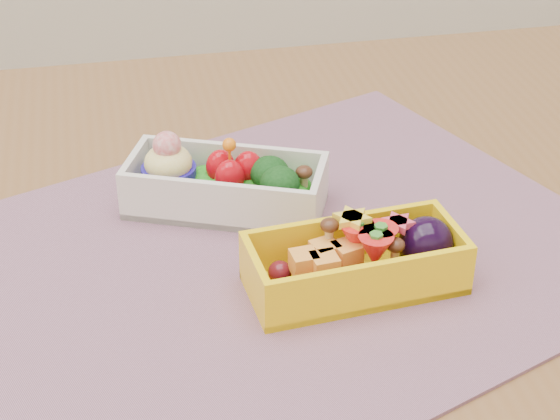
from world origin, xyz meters
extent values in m
cube|color=brown|center=(0.00, 0.00, 0.73)|extent=(1.20, 0.80, 0.04)
cube|color=gray|center=(0.04, 0.00, 0.75)|extent=(0.59, 0.52, 0.00)
cube|color=silver|center=(0.02, 0.08, 0.77)|extent=(0.17, 0.12, 0.04)
ellipsoid|color=green|center=(0.02, 0.08, 0.77)|extent=(0.15, 0.11, 0.02)
cylinder|color=#1F149C|center=(-0.02, 0.09, 0.77)|extent=(0.04, 0.04, 0.03)
sphere|color=red|center=(-0.02, 0.09, 0.80)|extent=(0.02, 0.02, 0.02)
ellipsoid|color=#B50611|center=(0.01, 0.09, 0.78)|extent=(0.02, 0.02, 0.03)
ellipsoid|color=#B50611|center=(0.02, 0.07, 0.78)|extent=(0.02, 0.02, 0.03)
ellipsoid|color=#B50611|center=(0.04, 0.08, 0.78)|extent=(0.02, 0.02, 0.03)
sphere|color=orange|center=(0.02, 0.08, 0.81)|extent=(0.01, 0.01, 0.01)
ellipsoid|color=black|center=(0.05, 0.07, 0.78)|extent=(0.03, 0.03, 0.03)
ellipsoid|color=black|center=(0.05, 0.05, 0.78)|extent=(0.03, 0.03, 0.03)
ellipsoid|color=#3F2111|center=(0.08, 0.06, 0.79)|extent=(0.01, 0.01, 0.01)
cube|color=yellow|center=(0.09, -0.04, 0.77)|extent=(0.15, 0.08, 0.04)
ellipsoid|color=#5B111B|center=(0.06, -0.05, 0.77)|extent=(0.08, 0.04, 0.02)
cube|color=orange|center=(0.07, -0.04, 0.78)|extent=(0.04, 0.03, 0.02)
cone|color=red|center=(0.09, -0.03, 0.79)|extent=(0.03, 0.03, 0.02)
cone|color=red|center=(0.10, -0.04, 0.79)|extent=(0.03, 0.03, 0.02)
cone|color=red|center=(0.10, -0.05, 0.79)|extent=(0.03, 0.03, 0.02)
cylinder|color=yellow|center=(0.09, -0.03, 0.80)|extent=(0.03, 0.03, 0.01)
cylinder|color=#E53F5B|center=(0.12, -0.03, 0.79)|extent=(0.02, 0.02, 0.01)
ellipsoid|color=#3F2111|center=(0.07, -0.03, 0.78)|extent=(0.01, 0.01, 0.01)
ellipsoid|color=#3F2111|center=(0.11, -0.05, 0.78)|extent=(0.01, 0.01, 0.01)
ellipsoid|color=black|center=(0.14, -0.04, 0.78)|extent=(0.04, 0.04, 0.04)
camera|label=1|loc=(-0.07, -0.53, 1.14)|focal=59.37mm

